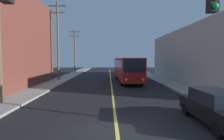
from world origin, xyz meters
name	(u,v)px	position (x,y,z in m)	size (l,w,h in m)	color
ground_plane	(117,133)	(0.00, 0.00, 0.00)	(120.00, 120.00, 0.00)	black
sidewalk_left	(35,91)	(-7.25, 10.00, 0.07)	(2.50, 90.00, 0.15)	gray
sidewalk_right	(188,90)	(7.25, 10.00, 0.07)	(2.50, 90.00, 0.15)	gray
lane_stripe_center	(111,84)	(0.00, 15.00, 0.01)	(0.16, 60.00, 0.01)	#D8CC4C
building_right_warehouse	(223,56)	(14.49, 16.30, 3.42)	(12.00, 23.34, 6.85)	#B2B2A8
city_bus	(127,68)	(2.20, 17.95, 1.82)	(2.98, 12.23, 3.20)	maroon
parked_car_black	(216,107)	(4.73, 0.97, 0.84)	(1.83, 4.40, 1.62)	black
utility_pole_mid	(58,37)	(-7.37, 18.74, 6.09)	(2.40, 0.28, 10.85)	brown
utility_pole_far	(75,49)	(-7.59, 32.88, 5.30)	(2.40, 0.28, 9.33)	brown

